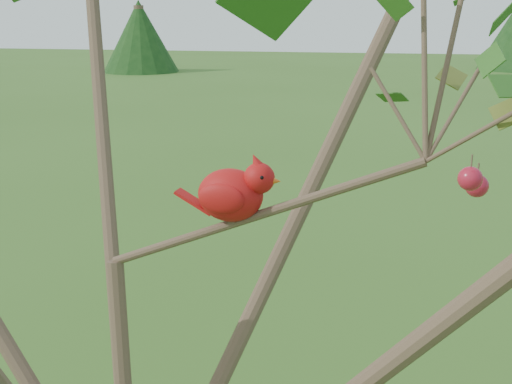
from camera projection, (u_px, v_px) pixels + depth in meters
crabapple_tree at (120, 200)px, 1.14m from camera, size 2.35×2.05×2.95m
cardinal at (234, 193)px, 1.20m from camera, size 0.21×0.11×0.15m
distant_trees at (321, 34)px, 24.94m from camera, size 44.53×14.33×3.65m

